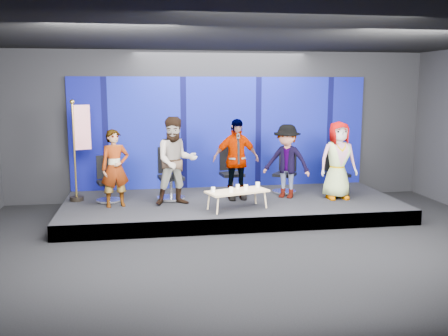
{
  "coord_description": "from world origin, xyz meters",
  "views": [
    {
      "loc": [
        -1.81,
        -7.7,
        2.7
      ],
      "look_at": [
        -0.18,
        2.4,
        1.01
      ],
      "focal_mm": 40.0,
      "sensor_mm": 36.0,
      "label": 1
    }
  ],
  "objects_px": {
    "chair_a": "(108,187)",
    "panelist_e": "(338,160)",
    "panelist_c": "(236,159)",
    "coffee_table": "(237,192)",
    "panelist_b": "(176,161)",
    "mug_a": "(213,190)",
    "chair_d": "(285,179)",
    "chair_c": "(231,179)",
    "panelist_a": "(115,168)",
    "mug_e": "(258,185)",
    "chair_e": "(336,179)",
    "mug_d": "(246,187)",
    "panelist_d": "(287,161)",
    "chair_b": "(170,182)",
    "mug_b": "(231,190)",
    "flag_stand": "(80,148)"
  },
  "relations": [
    {
      "from": "chair_a",
      "to": "panelist_d",
      "type": "bearing_deg",
      "value": -18.03
    },
    {
      "from": "panelist_c",
      "to": "chair_d",
      "type": "xyz_separation_m",
      "value": [
        1.22,
        0.47,
        -0.54
      ]
    },
    {
      "from": "panelist_b",
      "to": "panelist_e",
      "type": "distance_m",
      "value": 3.44
    },
    {
      "from": "panelist_b",
      "to": "mug_e",
      "type": "height_order",
      "value": "panelist_b"
    },
    {
      "from": "mug_a",
      "to": "mug_d",
      "type": "height_order",
      "value": "mug_d"
    },
    {
      "from": "panelist_c",
      "to": "mug_e",
      "type": "xyz_separation_m",
      "value": [
        0.34,
        -0.59,
        -0.44
      ]
    },
    {
      "from": "chair_d",
      "to": "mug_a",
      "type": "distance_m",
      "value": 2.31
    },
    {
      "from": "chair_b",
      "to": "flag_stand",
      "type": "distance_m",
      "value": 2.02
    },
    {
      "from": "panelist_b",
      "to": "mug_a",
      "type": "height_order",
      "value": "panelist_b"
    },
    {
      "from": "panelist_e",
      "to": "mug_e",
      "type": "bearing_deg",
      "value": -171.07
    },
    {
      "from": "chair_a",
      "to": "chair_d",
      "type": "xyz_separation_m",
      "value": [
        3.89,
        0.26,
        0.01
      ]
    },
    {
      "from": "chair_b",
      "to": "panelist_c",
      "type": "distance_m",
      "value": 1.48
    },
    {
      "from": "panelist_a",
      "to": "mug_a",
      "type": "xyz_separation_m",
      "value": [
        1.87,
        -0.67,
        -0.36
      ]
    },
    {
      "from": "chair_c",
      "to": "chair_a",
      "type": "bearing_deg",
      "value": 179.54
    },
    {
      "from": "panelist_e",
      "to": "mug_d",
      "type": "height_order",
      "value": "panelist_e"
    },
    {
      "from": "panelist_b",
      "to": "mug_e",
      "type": "relative_size",
      "value": 17.46
    },
    {
      "from": "chair_a",
      "to": "panelist_e",
      "type": "bearing_deg",
      "value": -20.38
    },
    {
      "from": "chair_a",
      "to": "chair_e",
      "type": "bearing_deg",
      "value": -14.81
    },
    {
      "from": "chair_d",
      "to": "chair_e",
      "type": "bearing_deg",
      "value": 19.65
    },
    {
      "from": "panelist_c",
      "to": "chair_e",
      "type": "relative_size",
      "value": 1.68
    },
    {
      "from": "chair_c",
      "to": "chair_e",
      "type": "distance_m",
      "value": 2.36
    },
    {
      "from": "chair_d",
      "to": "chair_a",
      "type": "bearing_deg",
      "value": -142.51
    },
    {
      "from": "chair_d",
      "to": "mug_d",
      "type": "height_order",
      "value": "chair_d"
    },
    {
      "from": "chair_d",
      "to": "coffee_table",
      "type": "height_order",
      "value": "chair_d"
    },
    {
      "from": "panelist_c",
      "to": "mug_d",
      "type": "bearing_deg",
      "value": -93.1
    },
    {
      "from": "panelist_c",
      "to": "coffee_table",
      "type": "relative_size",
      "value": 1.32
    },
    {
      "from": "chair_a",
      "to": "panelist_a",
      "type": "relative_size",
      "value": 0.62
    },
    {
      "from": "panelist_b",
      "to": "flag_stand",
      "type": "relative_size",
      "value": 0.84
    },
    {
      "from": "panelist_b",
      "to": "panelist_d",
      "type": "bearing_deg",
      "value": -1.43
    },
    {
      "from": "chair_d",
      "to": "mug_a",
      "type": "relative_size",
      "value": 10.13
    },
    {
      "from": "panelist_c",
      "to": "mug_e",
      "type": "relative_size",
      "value": 16.76
    },
    {
      "from": "chair_a",
      "to": "panelist_a",
      "type": "xyz_separation_m",
      "value": [
        0.18,
        -0.47,
        0.46
      ]
    },
    {
      "from": "chair_c",
      "to": "chair_d",
      "type": "height_order",
      "value": "chair_c"
    },
    {
      "from": "chair_d",
      "to": "chair_e",
      "type": "height_order",
      "value": "chair_e"
    },
    {
      "from": "mug_e",
      "to": "flag_stand",
      "type": "height_order",
      "value": "flag_stand"
    },
    {
      "from": "panelist_b",
      "to": "mug_d",
      "type": "distance_m",
      "value": 1.51
    },
    {
      "from": "mug_e",
      "to": "panelist_d",
      "type": "bearing_deg",
      "value": 37.07
    },
    {
      "from": "panelist_b",
      "to": "chair_c",
      "type": "relative_size",
      "value": 1.69
    },
    {
      "from": "panelist_c",
      "to": "flag_stand",
      "type": "bearing_deg",
      "value": 165.97
    },
    {
      "from": "mug_e",
      "to": "mug_d",
      "type": "bearing_deg",
      "value": -142.21
    },
    {
      "from": "chair_b",
      "to": "panelist_d",
      "type": "xyz_separation_m",
      "value": [
        2.48,
        -0.24,
        0.43
      ]
    },
    {
      "from": "panelist_a",
      "to": "mug_e",
      "type": "relative_size",
      "value": 15.14
    },
    {
      "from": "chair_a",
      "to": "flag_stand",
      "type": "height_order",
      "value": "flag_stand"
    },
    {
      "from": "panelist_c",
      "to": "panelist_d",
      "type": "distance_m",
      "value": 1.11
    },
    {
      "from": "panelist_c",
      "to": "panelist_d",
      "type": "xyz_separation_m",
      "value": [
        1.11,
        -0.01,
        -0.07
      ]
    },
    {
      "from": "panelist_c",
      "to": "chair_e",
      "type": "xyz_separation_m",
      "value": [
        2.33,
        0.19,
        -0.52
      ]
    },
    {
      "from": "chair_d",
      "to": "chair_b",
      "type": "bearing_deg",
      "value": -140.83
    },
    {
      "from": "coffee_table",
      "to": "mug_b",
      "type": "height_order",
      "value": "mug_b"
    },
    {
      "from": "panelist_b",
      "to": "chair_d",
      "type": "relative_size",
      "value": 1.83
    },
    {
      "from": "panelist_d",
      "to": "chair_e",
      "type": "distance_m",
      "value": 1.32
    }
  ]
}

